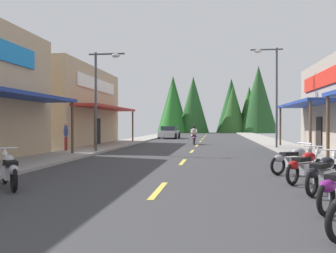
{
  "coord_description": "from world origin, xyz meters",
  "views": [
    {
      "loc": [
        1.43,
        -0.25,
        1.7
      ],
      "look_at": [
        -1.49,
        22.06,
        1.51
      ],
      "focal_mm": 38.99,
      "sensor_mm": 36.0,
      "label": 1
    }
  ],
  "objects_px": {
    "streetlamp_left": "(101,87)",
    "pedestrian_by_shop": "(66,134)",
    "rider_cruising_lead": "(194,136)",
    "parked_car_curbside": "(169,132)",
    "streetlamp_right": "(272,84)",
    "motorcycle_parked_right_4": "(294,159)",
    "motorcycle_parked_right_2": "(323,173)",
    "motorcycle_parked_left_2": "(9,169)",
    "motorcycle_parked_right_3": "(305,165)"
  },
  "relations": [
    {
      "from": "motorcycle_parked_right_3",
      "to": "streetlamp_right",
      "type": "bearing_deg",
      "value": 35.32
    },
    {
      "from": "streetlamp_left",
      "to": "rider_cruising_lead",
      "type": "height_order",
      "value": "streetlamp_left"
    },
    {
      "from": "streetlamp_right",
      "to": "motorcycle_parked_right_4",
      "type": "distance_m",
      "value": 12.7
    },
    {
      "from": "parked_car_curbside",
      "to": "motorcycle_parked_right_3",
      "type": "bearing_deg",
      "value": -163.85
    },
    {
      "from": "streetlamp_left",
      "to": "pedestrian_by_shop",
      "type": "height_order",
      "value": "streetlamp_left"
    },
    {
      "from": "motorcycle_parked_left_2",
      "to": "parked_car_curbside",
      "type": "xyz_separation_m",
      "value": [
        0.13,
        32.3,
        0.2
      ]
    },
    {
      "from": "streetlamp_left",
      "to": "parked_car_curbside",
      "type": "distance_m",
      "value": 21.26
    },
    {
      "from": "motorcycle_parked_left_2",
      "to": "pedestrian_by_shop",
      "type": "height_order",
      "value": "pedestrian_by_shop"
    },
    {
      "from": "streetlamp_right",
      "to": "motorcycle_parked_left_2",
      "type": "bearing_deg",
      "value": -119.82
    },
    {
      "from": "motorcycle_parked_right_4",
      "to": "rider_cruising_lead",
      "type": "distance_m",
      "value": 17.4
    },
    {
      "from": "motorcycle_parked_right_2",
      "to": "rider_cruising_lead",
      "type": "bearing_deg",
      "value": 47.79
    },
    {
      "from": "streetlamp_left",
      "to": "motorcycle_parked_right_4",
      "type": "xyz_separation_m",
      "value": [
        9.14,
        -7.53,
        -3.32
      ]
    },
    {
      "from": "streetlamp_left",
      "to": "motorcycle_parked_right_2",
      "type": "bearing_deg",
      "value": -50.06
    },
    {
      "from": "streetlamp_right",
      "to": "motorcycle_parked_right_3",
      "type": "distance_m",
      "value": 14.45
    },
    {
      "from": "streetlamp_left",
      "to": "pedestrian_by_shop",
      "type": "xyz_separation_m",
      "value": [
        -2.18,
        0.1,
        -2.75
      ]
    },
    {
      "from": "motorcycle_parked_left_2",
      "to": "rider_cruising_lead",
      "type": "xyz_separation_m",
      "value": [
        3.64,
        20.63,
        0.17
      ]
    },
    {
      "from": "rider_cruising_lead",
      "to": "motorcycle_parked_left_2",
      "type": "bearing_deg",
      "value": 165.4
    },
    {
      "from": "motorcycle_parked_left_2",
      "to": "parked_car_curbside",
      "type": "distance_m",
      "value": 32.31
    },
    {
      "from": "motorcycle_parked_right_4",
      "to": "parked_car_curbside",
      "type": "bearing_deg",
      "value": 69.71
    },
    {
      "from": "streetlamp_left",
      "to": "streetlamp_right",
      "type": "distance_m",
      "value": 11.18
    },
    {
      "from": "motorcycle_parked_right_2",
      "to": "motorcycle_parked_right_3",
      "type": "distance_m",
      "value": 1.56
    },
    {
      "from": "motorcycle_parked_right_3",
      "to": "pedestrian_by_shop",
      "type": "xyz_separation_m",
      "value": [
        -11.26,
        9.46,
        0.57
      ]
    },
    {
      "from": "streetlamp_right",
      "to": "motorcycle_parked_right_4",
      "type": "height_order",
      "value": "streetlamp_right"
    },
    {
      "from": "motorcycle_parked_right_2",
      "to": "motorcycle_parked_right_3",
      "type": "relative_size",
      "value": 1.06
    },
    {
      "from": "parked_car_curbside",
      "to": "motorcycle_parked_left_2",
      "type": "bearing_deg",
      "value": -178.52
    },
    {
      "from": "motorcycle_parked_left_2",
      "to": "rider_cruising_lead",
      "type": "bearing_deg",
      "value": -49.37
    },
    {
      "from": "motorcycle_parked_right_4",
      "to": "pedestrian_by_shop",
      "type": "bearing_deg",
      "value": 110.29
    },
    {
      "from": "motorcycle_parked_right_2",
      "to": "motorcycle_parked_right_3",
      "type": "xyz_separation_m",
      "value": [
        -0.07,
        1.56,
        0.0
      ]
    },
    {
      "from": "rider_cruising_lead",
      "to": "parked_car_curbside",
      "type": "xyz_separation_m",
      "value": [
        -3.51,
        11.68,
        0.03
      ]
    },
    {
      "from": "streetlamp_left",
      "to": "rider_cruising_lead",
      "type": "xyz_separation_m",
      "value": [
        4.77,
        9.31,
        -3.15
      ]
    },
    {
      "from": "streetlamp_left",
      "to": "motorcycle_parked_right_3",
      "type": "height_order",
      "value": "streetlamp_left"
    },
    {
      "from": "streetlamp_left",
      "to": "streetlamp_right",
      "type": "height_order",
      "value": "streetlamp_right"
    },
    {
      "from": "motorcycle_parked_right_2",
      "to": "motorcycle_parked_right_4",
      "type": "bearing_deg",
      "value": 35.77
    },
    {
      "from": "rider_cruising_lead",
      "to": "pedestrian_by_shop",
      "type": "xyz_separation_m",
      "value": [
        -6.95,
        -9.22,
        0.41
      ]
    },
    {
      "from": "motorcycle_parked_right_2",
      "to": "rider_cruising_lead",
      "type": "height_order",
      "value": "rider_cruising_lead"
    },
    {
      "from": "motorcycle_parked_right_2",
      "to": "streetlamp_right",
      "type": "bearing_deg",
      "value": 31.65
    },
    {
      "from": "rider_cruising_lead",
      "to": "motorcycle_parked_right_2",
      "type": "bearing_deg",
      "value": -172.4
    },
    {
      "from": "motorcycle_parked_right_2",
      "to": "motorcycle_parked_left_2",
      "type": "xyz_separation_m",
      "value": [
        -8.01,
        -0.39,
        0.0
      ]
    },
    {
      "from": "streetlamp_right",
      "to": "streetlamp_left",
      "type": "bearing_deg",
      "value": -156.1
    },
    {
      "from": "streetlamp_right",
      "to": "motorcycle_parked_left_2",
      "type": "xyz_separation_m",
      "value": [
        -9.08,
        -15.84,
        -3.83
      ]
    },
    {
      "from": "pedestrian_by_shop",
      "to": "parked_car_curbside",
      "type": "distance_m",
      "value": 21.18
    },
    {
      "from": "streetlamp_right",
      "to": "motorcycle_parked_right_2",
      "type": "height_order",
      "value": "streetlamp_right"
    },
    {
      "from": "streetlamp_left",
      "to": "motorcycle_parked_right_4",
      "type": "distance_m",
      "value": 12.3
    },
    {
      "from": "motorcycle_parked_left_2",
      "to": "pedestrian_by_shop",
      "type": "distance_m",
      "value": 11.9
    },
    {
      "from": "motorcycle_parked_right_3",
      "to": "motorcycle_parked_right_4",
      "type": "xyz_separation_m",
      "value": [
        0.06,
        1.83,
        0.0
      ]
    },
    {
      "from": "motorcycle_parked_right_4",
      "to": "pedestrian_by_shop",
      "type": "xyz_separation_m",
      "value": [
        -11.31,
        7.63,
        0.57
      ]
    },
    {
      "from": "motorcycle_parked_right_2",
      "to": "motorcycle_parked_right_3",
      "type": "bearing_deg",
      "value": 38.01
    },
    {
      "from": "motorcycle_parked_left_2",
      "to": "parked_car_curbside",
      "type": "relative_size",
      "value": 0.39
    },
    {
      "from": "motorcycle_parked_right_2",
      "to": "motorcycle_parked_left_2",
      "type": "relative_size",
      "value": 1.05
    },
    {
      "from": "streetlamp_right",
      "to": "pedestrian_by_shop",
      "type": "xyz_separation_m",
      "value": [
        -12.39,
        -4.43,
        -3.25
      ]
    }
  ]
}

